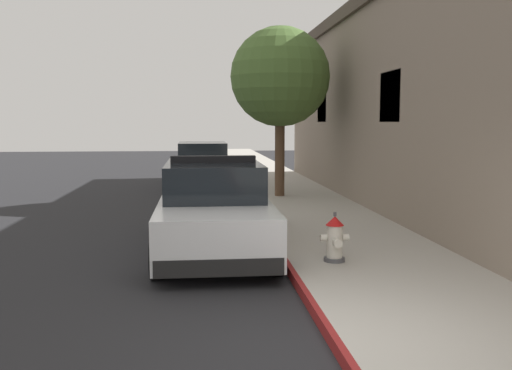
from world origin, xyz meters
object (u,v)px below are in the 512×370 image
Objects in this scene: police_cruiser at (214,209)px; fire_hydrant at (335,239)px; parked_car_silver_ahead at (203,166)px; street_tree at (280,77)px.

fire_hydrant is at bearing -40.64° from police_cruiser.
parked_car_silver_ahead reaches higher than fire_hydrant.
parked_car_silver_ahead is (-0.10, 10.08, -0.00)m from police_cruiser.
street_tree is (2.08, 6.28, 2.79)m from police_cruiser.
police_cruiser is 10.08m from parked_car_silver_ahead.
fire_hydrant is 0.16× the size of street_tree.
police_cruiser is 1.00× the size of parked_car_silver_ahead.
street_tree reaches higher than parked_car_silver_ahead.
fire_hydrant is 8.40m from street_tree.
street_tree reaches higher than police_cruiser.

